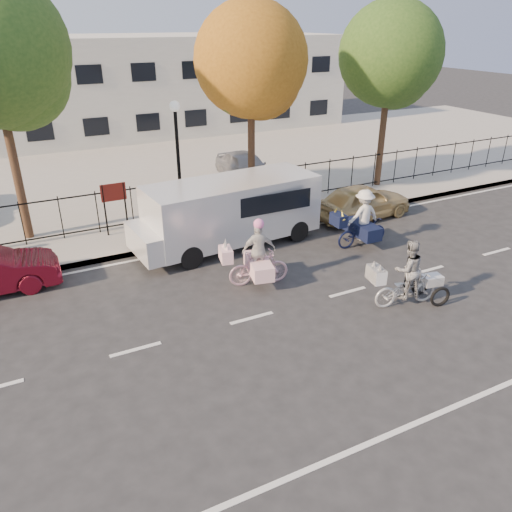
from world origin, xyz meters
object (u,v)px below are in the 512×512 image
white_van (230,210)px  gold_sedan (363,201)px  zebra_trike (407,281)px  bull_bike (362,224)px  unicorn_bike (258,261)px  lot_car_d (246,167)px  lamppost (177,142)px

white_van → gold_sedan: (5.52, 0.00, -0.56)m
zebra_trike → gold_sedan: (2.96, 5.70, -0.05)m
bull_bike → unicorn_bike: bearing=103.0°
zebra_trike → unicorn_bike: bearing=57.8°
unicorn_bike → white_van: bearing=3.5°
white_van → lot_car_d: size_ratio=1.61×
lamppost → gold_sedan: 7.24m
unicorn_bike → gold_sedan: 6.64m
white_van → zebra_trike: bearing=-70.5°
unicorn_bike → white_van: 3.00m
unicorn_bike → gold_sedan: (5.96, 2.93, -0.08)m
zebra_trike → white_van: size_ratio=0.34×
zebra_trike → bull_bike: bearing=-9.5°
unicorn_bike → white_van: (0.44, 2.93, 0.48)m
white_van → unicorn_bike: bearing=-103.2°
lamppost → white_van: (0.90, -2.30, -1.89)m
lamppost → white_van: size_ratio=0.68×
lamppost → gold_sedan: lamppost is taller
lot_car_d → lamppost: bearing=-141.9°
lamppost → zebra_trike: lamppost is taller
white_van → lot_car_d: (3.40, 5.87, -0.40)m
zebra_trike → unicorn_bike: size_ratio=1.07×
unicorn_bike → bull_bike: 4.41m
unicorn_bike → gold_sedan: size_ratio=0.52×
lamppost → bull_bike: bearing=-42.4°
unicorn_bike → lot_car_d: bearing=-11.4°
lamppost → white_van: 3.11m
zebra_trike → gold_sedan: bearing=-16.9°
bull_bike → gold_sedan: size_ratio=0.54×
bull_bike → gold_sedan: bearing=-36.7°
lamppost → lot_car_d: 6.04m
zebra_trike → lot_car_d: (0.84, 11.57, 0.11)m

